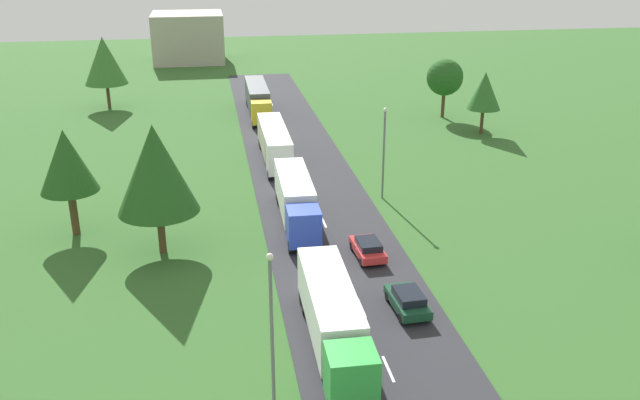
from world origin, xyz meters
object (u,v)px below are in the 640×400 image
tree_elm (485,91)px  lamppost_second (384,149)px  truck_fourth (258,98)px  tree_ash (445,77)px  truck_third (274,141)px  distant_building (188,37)px  tree_pine (104,61)px  truck_lead (333,318)px  car_second (408,300)px  lamppost_lead (272,322)px  car_third (368,248)px  tree_oak (156,169)px  tree_maple (67,161)px  truck_second (296,198)px

tree_elm → lamppost_second: bearing=-132.1°
truck_fourth → tree_ash: size_ratio=1.95×
truck_third → distant_building: size_ratio=1.03×
lamppost_second → tree_pine: (-27.94, 38.95, 1.73)m
truck_lead → car_second: size_ratio=3.09×
lamppost_lead → lamppost_second: size_ratio=1.01×
car_third → distant_building: distant_building is taller
tree_oak → tree_elm: bearing=36.8°
tree_maple → truck_fourth: bearing=64.2°
lamppost_lead → truck_lead: bearing=46.8°
lamppost_lead → tree_maple: bearing=119.6°
truck_second → car_second: size_ratio=3.04×
truck_second → distant_building: 78.52m
tree_elm → tree_maple: bearing=-152.4°
car_third → truck_fourth: bearing=95.7°
car_second → car_third: bearing=95.2°
lamppost_second → truck_fourth: bearing=104.8°
car_second → car_third: (-0.71, 7.79, -0.01)m
truck_second → tree_oak: size_ratio=1.28×
truck_lead → lamppost_lead: bearing=-133.2°
truck_third → distant_building: distant_building is taller
tree_maple → tree_elm: tree_maple is taller
lamppost_lead → tree_oak: tree_oak is taller
truck_third → tree_ash: bearing=32.1°
tree_oak → tree_pine: size_ratio=1.03×
truck_second → truck_third: bearing=90.1°
truck_third → car_second: (4.99, -31.52, -1.31)m
lamppost_second → tree_pine: 47.97m
tree_maple → distant_building: 77.76m
lamppost_second → truck_second: bearing=-153.1°
tree_oak → tree_pine: (-9.15, 46.98, -0.15)m
truck_lead → tree_pine: bearing=107.3°
car_second → truck_third: bearing=99.0°
tree_maple → distant_building: distant_building is taller
truck_third → car_third: size_ratio=3.19×
truck_second → car_second: 16.02m
car_second → lamppost_second: 20.04m
tree_ash → truck_fourth: bearing=167.1°
truck_fourth → tree_oak: size_ratio=1.50×
lamppost_lead → tree_oak: 19.89m
truck_lead → tree_elm: 48.60m
truck_lead → tree_oak: (-10.07, 14.76, 4.35)m
lamppost_second → truck_lead: bearing=-110.9°
tree_maple → truck_third: bearing=42.3°
lamppost_second → tree_ash: lamppost_second is taller
car_second → lamppost_second: (3.36, 19.40, 3.78)m
truck_lead → truck_third: 34.91m
lamppost_lead → tree_elm: size_ratio=1.14×
car_third → tree_pine: size_ratio=0.43×
tree_oak → truck_fourth: bearing=75.5°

